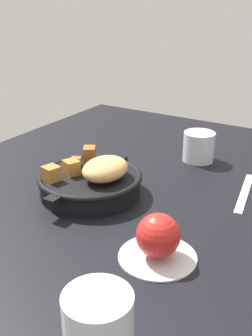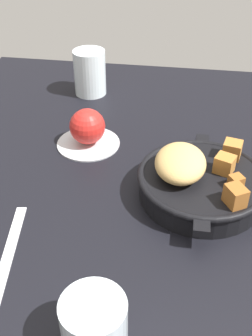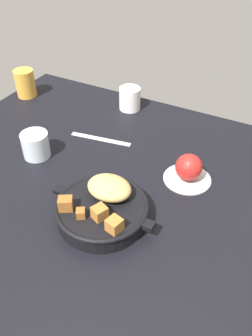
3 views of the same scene
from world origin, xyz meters
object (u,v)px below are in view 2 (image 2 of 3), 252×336
(cast_iron_skillet, at_px, (199,180))
(red_apple, at_px, (87,126))
(butter_knife, at_px, (9,252))
(water_glass_short, at_px, (94,325))
(water_glass_tall, at_px, (90,73))

(cast_iron_skillet, height_order, red_apple, cast_iron_skillet)
(red_apple, xyz_separation_m, butter_knife, (-0.30, 0.05, -0.04))
(butter_knife, bearing_deg, water_glass_short, -136.60)
(cast_iron_skillet, xyz_separation_m, water_glass_tall, (0.35, 0.26, 0.02))
(water_glass_tall, distance_m, water_glass_short, 0.65)
(water_glass_short, bearing_deg, butter_knife, 52.43)
(water_glass_short, bearing_deg, cast_iron_skillet, -21.77)
(cast_iron_skillet, relative_size, butter_knife, 1.35)
(butter_knife, bearing_deg, cast_iron_skillet, -66.59)
(red_apple, xyz_separation_m, water_glass_short, (-0.41, -0.10, -0.00))
(water_glass_short, bearing_deg, red_apple, 13.94)
(butter_knife, distance_m, water_glass_short, 0.20)
(cast_iron_skillet, distance_m, butter_knife, 0.32)
(cast_iron_skillet, height_order, water_glass_short, cast_iron_skillet)
(red_apple, bearing_deg, butter_knife, 170.34)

